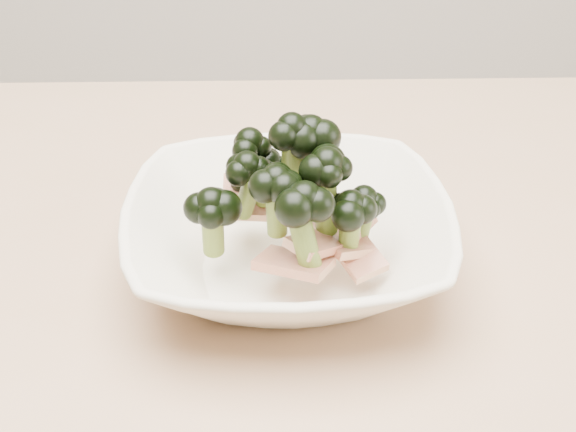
{
  "coord_description": "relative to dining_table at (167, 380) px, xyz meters",
  "views": [
    {
      "loc": [
        0.09,
        -0.49,
        1.12
      ],
      "look_at": [
        0.1,
        0.02,
        0.8
      ],
      "focal_mm": 50.0,
      "sensor_mm": 36.0,
      "label": 1
    }
  ],
  "objects": [
    {
      "name": "dining_table",
      "position": [
        0.0,
        0.0,
        0.0
      ],
      "size": [
        1.2,
        0.8,
        0.75
      ],
      "color": "tan",
      "rests_on": "ground"
    },
    {
      "name": "broccoli_dish",
      "position": [
        0.1,
        0.02,
        0.14
      ],
      "size": [
        0.25,
        0.25,
        0.13
      ],
      "color": "beige",
      "rests_on": "dining_table"
    }
  ]
}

